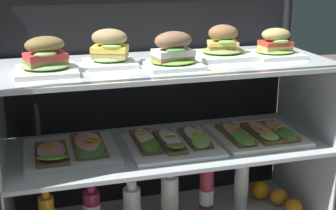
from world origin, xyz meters
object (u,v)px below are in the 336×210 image
object	(u,v)px
plated_roll_sandwich_left_of_center	(223,47)
juice_bottle_front_fourth	(170,196)
juice_bottle_front_left_end	(132,206)
juice_bottle_front_middle	(92,208)
open_sandwich_tray_left_of_center	(258,134)
orange_fruit_rolled_forward	(260,190)
orange_fruit_near_left_post	(294,207)
plated_roll_sandwich_near_right_corner	(46,59)
juice_bottle_near_post	(241,185)
juice_bottle_back_center	(207,191)
plated_roll_sandwich_far_right	(110,51)
open_sandwich_tray_far_left	(72,150)
plated_roll_sandwich_center	(276,46)
open_sandwich_tray_mid_right	(171,142)
plated_roll_sandwich_mid_right	(173,53)
orange_fruit_beside_bottles	(279,197)

from	to	relation	value
plated_roll_sandwich_left_of_center	juice_bottle_front_fourth	size ratio (longest dim) A/B	0.86
juice_bottle_front_left_end	juice_bottle_front_middle	bearing A→B (deg)	171.78
open_sandwich_tray_left_of_center	orange_fruit_rolled_forward	distance (m)	0.36
juice_bottle_front_left_end	orange_fruit_near_left_post	bearing A→B (deg)	-9.70
juice_bottle_front_left_end	plated_roll_sandwich_near_right_corner	bearing A→B (deg)	-163.51
juice_bottle_near_post	juice_bottle_back_center	bearing A→B (deg)	-178.52
plated_roll_sandwich_left_of_center	orange_fruit_rolled_forward	world-z (taller)	plated_roll_sandwich_left_of_center
plated_roll_sandwich_far_right	open_sandwich_tray_far_left	xyz separation A→B (m)	(-0.15, -0.01, -0.34)
juice_bottle_back_center	orange_fruit_near_left_post	bearing A→B (deg)	-19.50
plated_roll_sandwich_center	open_sandwich_tray_far_left	size ratio (longest dim) A/B	0.55
juice_bottle_near_post	open_sandwich_tray_mid_right	bearing A→B (deg)	-167.31
juice_bottle_front_fourth	plated_roll_sandwich_center	bearing A→B (deg)	-8.53
plated_roll_sandwich_far_right	plated_roll_sandwich_near_right_corner	bearing A→B (deg)	-164.16
plated_roll_sandwich_near_right_corner	juice_bottle_front_middle	distance (m)	0.63
open_sandwich_tray_mid_right	juice_bottle_front_fourth	bearing A→B (deg)	76.08
plated_roll_sandwich_mid_right	juice_bottle_front_fourth	world-z (taller)	plated_roll_sandwich_mid_right
plated_roll_sandwich_near_right_corner	open_sandwich_tray_far_left	xyz separation A→B (m)	(0.07, 0.05, -0.34)
orange_fruit_rolled_forward	plated_roll_sandwich_far_right	bearing A→B (deg)	-172.70
open_sandwich_tray_mid_right	juice_bottle_front_fourth	world-z (taller)	open_sandwich_tray_mid_right
open_sandwich_tray_far_left	juice_bottle_near_post	world-z (taller)	open_sandwich_tray_far_left
open_sandwich_tray_left_of_center	juice_bottle_near_post	distance (m)	0.27
plated_roll_sandwich_center	orange_fruit_rolled_forward	xyz separation A→B (m)	(0.03, 0.10, -0.65)
juice_bottle_front_fourth	juice_bottle_front_left_end	bearing A→B (deg)	-174.41
plated_roll_sandwich_far_right	open_sandwich_tray_left_of_center	distance (m)	0.65
plated_roll_sandwich_center	juice_bottle_front_left_end	world-z (taller)	plated_roll_sandwich_center
juice_bottle_front_left_end	orange_fruit_beside_bottles	xyz separation A→B (m)	(0.63, -0.01, -0.05)
juice_bottle_front_middle	juice_bottle_front_left_end	bearing A→B (deg)	-8.22
plated_roll_sandwich_far_right	plated_roll_sandwich_left_of_center	distance (m)	0.43
plated_roll_sandwich_near_right_corner	open_sandwich_tray_far_left	world-z (taller)	plated_roll_sandwich_near_right_corner
juice_bottle_front_left_end	orange_fruit_beside_bottles	world-z (taller)	juice_bottle_front_left_end
juice_bottle_front_middle	juice_bottle_front_fourth	xyz separation A→B (m)	(0.31, -0.01, 0.01)
plated_roll_sandwich_near_right_corner	plated_roll_sandwich_mid_right	size ratio (longest dim) A/B	1.04
plated_roll_sandwich_center	open_sandwich_tray_mid_right	bearing A→B (deg)	-177.57
plated_roll_sandwich_near_right_corner	juice_bottle_near_post	xyz separation A→B (m)	(0.75, 0.10, -0.59)
juice_bottle_front_left_end	orange_fruit_rolled_forward	xyz separation A→B (m)	(0.58, 0.06, -0.04)
open_sandwich_tray_left_of_center	juice_bottle_front_fourth	bearing A→B (deg)	164.89
plated_roll_sandwich_mid_right	open_sandwich_tray_mid_right	world-z (taller)	plated_roll_sandwich_mid_right
plated_roll_sandwich_near_right_corner	open_sandwich_tray_mid_right	xyz separation A→B (m)	(0.42, 0.02, -0.34)
juice_bottle_near_post	orange_fruit_rolled_forward	size ratio (longest dim) A/B	3.05
juice_bottle_back_center	orange_fruit_rolled_forward	size ratio (longest dim) A/B	3.11
plated_roll_sandwich_center	juice_bottle_near_post	bearing A→B (deg)	147.26
plated_roll_sandwich_near_right_corner	orange_fruit_rolled_forward	size ratio (longest dim) A/B	2.48
open_sandwich_tray_mid_right	juice_bottle_front_left_end	distance (m)	0.31
juice_bottle_front_middle	juice_bottle_back_center	size ratio (longest dim) A/B	0.86
open_sandwich_tray_left_of_center	juice_bottle_front_left_end	bearing A→B (deg)	171.44
orange_fruit_rolled_forward	open_sandwich_tray_left_of_center	bearing A→B (deg)	-125.18
open_sandwich_tray_left_of_center	juice_bottle_front_left_end	world-z (taller)	open_sandwich_tray_left_of_center
plated_roll_sandwich_center	orange_fruit_beside_bottles	bearing A→B (deg)	21.00
open_sandwich_tray_left_of_center	plated_roll_sandwich_near_right_corner	bearing A→B (deg)	-179.14
juice_bottle_back_center	juice_bottle_front_fourth	bearing A→B (deg)	177.30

